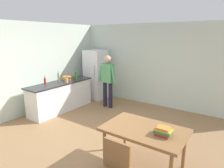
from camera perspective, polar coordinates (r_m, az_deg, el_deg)
ground_plane at (r=4.77m, az=-5.21°, el=-15.14°), size 14.00×14.00×0.00m
wall_back at (r=6.82m, az=11.01°, el=5.46°), size 6.40×0.12×2.70m
wall_left at (r=6.37m, az=-22.55°, el=4.11°), size 0.12×5.60×2.70m
kitchen_counter at (r=6.44m, az=-14.43°, el=-3.39°), size 0.64×2.20×0.90m
refrigerator at (r=7.38m, az=-4.72°, el=2.74°), size 0.70×0.67×1.80m
person at (r=6.36m, az=-1.29°, el=1.73°), size 0.70×0.22×1.70m
dining_table at (r=3.56m, az=9.31°, el=-13.66°), size 1.40×0.90×0.75m
cooking_pot at (r=6.59m, az=-12.85°, el=1.64°), size 0.40×0.28×0.12m
utensil_jar at (r=6.21m, az=-12.97°, el=1.08°), size 0.11×0.11×0.32m
bottle_sauce_red at (r=6.18m, az=-18.74°, el=0.82°), size 0.06×0.06×0.24m
bottle_wine_green at (r=6.43m, az=-10.38°, el=2.24°), size 0.08×0.08×0.34m
bottle_vinegar_tall at (r=6.43m, az=-15.16°, el=1.90°), size 0.06×0.06×0.32m
book_stack at (r=3.35m, az=14.54°, el=-13.08°), size 0.27×0.20×0.13m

